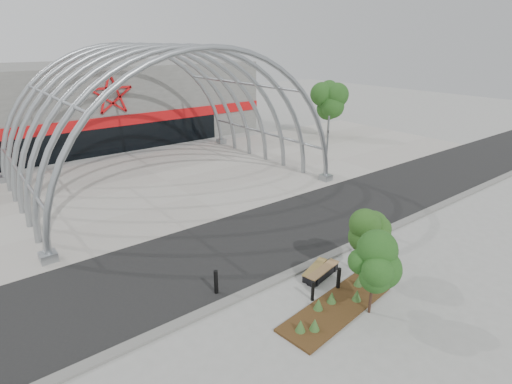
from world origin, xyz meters
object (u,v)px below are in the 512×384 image
at_px(street_tree_0, 376,256).
at_px(bollard_2, 339,279).
at_px(bench_1, 323,273).
at_px(signal_pole, 327,147).
at_px(street_tree_1, 371,228).
at_px(bench_0, 315,271).

height_order(street_tree_0, bollard_2, street_tree_0).
bearing_deg(street_tree_0, bench_1, 82.33).
height_order(signal_pole, bench_1, signal_pole).
height_order(street_tree_1, bench_0, street_tree_1).
height_order(street_tree_0, bench_0, street_tree_0).
bearing_deg(street_tree_1, signal_pole, 50.95).
distance_m(signal_pole, street_tree_1, 13.96).
distance_m(signal_pole, street_tree_0, 16.57).
height_order(signal_pole, bollard_2, signal_pole).
distance_m(street_tree_1, bench_1, 3.09).
bearing_deg(bench_1, bollard_2, -100.46).
height_order(street_tree_1, bench_1, street_tree_1).
bearing_deg(street_tree_0, bollard_2, 84.01).
bearing_deg(bench_1, bench_0, 107.18).
bearing_deg(bench_0, signal_pole, 41.17).
bearing_deg(street_tree_1, bench_0, 136.74).
relative_size(bench_0, bench_1, 0.90).
height_order(bench_0, bollard_2, bollard_2).
distance_m(bench_1, bollard_2, 1.16).
height_order(signal_pole, street_tree_0, signal_pole).
relative_size(bench_0, bollard_2, 1.82).
relative_size(street_tree_0, bollard_2, 3.34).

